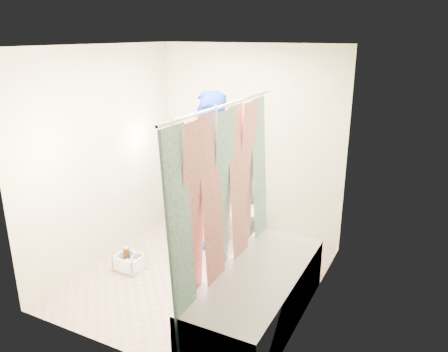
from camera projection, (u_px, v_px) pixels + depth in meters
The scene contains 14 objects.
floor at pixel (200, 276), 4.72m from camera, with size 2.60×2.60×0.00m, color tan.
ceiling at pixel (195, 45), 3.97m from camera, with size 2.40×2.60×0.02m, color white.
wall_back at pixel (250, 143), 5.45m from camera, with size 2.40×0.02×2.40m, color #B6AE8C.
wall_front at pixel (110, 218), 3.25m from camera, with size 2.40×0.02×2.40m, color #B6AE8C.
wall_left at pixel (104, 156), 4.86m from camera, with size 0.02×2.60×2.40m, color #B6AE8C.
wall_right at pixel (316, 189), 3.83m from camera, with size 0.02×2.60×2.40m, color #B6AE8C.
bathtub at pixel (257, 295), 3.91m from camera, with size 0.70×1.75×0.50m.
curtain_rod at pixel (225, 105), 3.53m from camera, with size 0.02×0.02×1.90m, color silver.
shower_curtain at pixel (225, 212), 3.82m from camera, with size 0.06×1.75×1.80m, color white.
toilet at pixel (245, 212), 5.50m from camera, with size 0.41×0.71×0.73m, color white.
tank_lid at pixel (242, 210), 5.38m from camera, with size 0.45×0.19×0.03m, color silver.
tank_internals at pixel (248, 180), 5.57m from camera, with size 0.18×0.06×0.24m.
plumber at pixel (208, 171), 5.18m from camera, with size 0.69×0.45×1.89m, color navy.
cleaning_caddy at pixel (130, 263), 4.82m from camera, with size 0.30×0.25×0.22m.
Camera 1 is at (2.11, -3.58, 2.51)m, focal length 35.00 mm.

